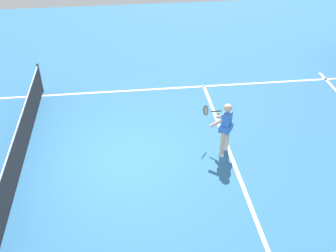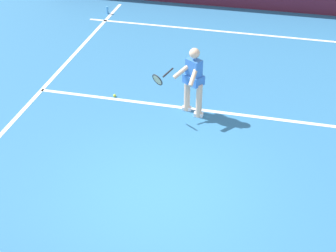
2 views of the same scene
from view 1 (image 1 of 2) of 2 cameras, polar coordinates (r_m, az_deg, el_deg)
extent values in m
plane|color=teal|center=(10.92, -6.23, -4.59)|extent=(25.73, 25.73, 0.00)
cube|color=white|center=(11.24, 8.69, -3.44)|extent=(7.28, 0.10, 0.01)
cube|color=white|center=(13.92, -6.67, 4.98)|extent=(0.10, 17.79, 0.01)
cylinder|color=#4C4C51|center=(14.22, -17.83, 6.59)|extent=(0.08, 0.08, 1.07)
cube|color=#232326|center=(11.01, -20.59, -3.47)|extent=(7.80, 0.02, 0.95)
cube|color=white|center=(10.72, -21.13, -1.39)|extent=(7.80, 0.02, 0.04)
cylinder|color=beige|center=(10.80, 7.77, -2.59)|extent=(0.13, 0.13, 0.78)
cylinder|color=beige|center=(11.07, 8.41, -1.57)|extent=(0.13, 0.13, 0.78)
cube|color=white|center=(11.01, 7.62, -4.03)|extent=(0.20, 0.10, 0.08)
cube|color=white|center=(11.28, 8.26, -2.99)|extent=(0.20, 0.10, 0.08)
cube|color=#3875D6|center=(10.56, 8.38, 0.74)|extent=(0.38, 0.34, 0.52)
cube|color=#3875D6|center=(10.67, 8.29, -0.15)|extent=(0.49, 0.45, 0.20)
sphere|color=beige|center=(10.34, 8.56, 2.57)|extent=(0.22, 0.22, 0.22)
cylinder|color=beige|center=(10.47, 7.34, 0.62)|extent=(0.16, 0.49, 0.37)
cylinder|color=beige|center=(10.70, 7.90, 1.44)|extent=(0.45, 0.33, 0.37)
cylinder|color=black|center=(10.95, 6.90, 2.11)|extent=(0.19, 0.27, 0.14)
torus|color=black|center=(11.06, 5.43, 2.23)|extent=(0.30, 0.26, 0.28)
cylinder|color=beige|center=(11.06, 5.43, 2.23)|extent=(0.25, 0.21, 0.23)
sphere|color=#D1E533|center=(12.70, 7.17, 1.86)|extent=(0.07, 0.07, 0.07)
camera|label=2|loc=(9.41, -51.90, 15.22)|focal=52.05mm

